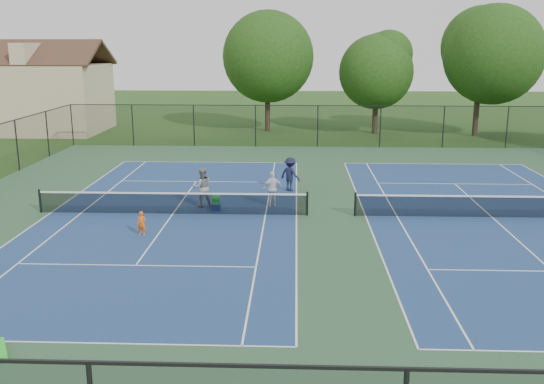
{
  "coord_description": "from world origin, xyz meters",
  "views": [
    {
      "loc": [
        -1.58,
        -25.65,
        7.43
      ],
      "look_at": [
        -2.55,
        -1.0,
        1.3
      ],
      "focal_mm": 40.0,
      "sensor_mm": 36.0,
      "label": 1
    }
  ],
  "objects_px": {
    "clapboard_house": "(42,95)",
    "ball_crate": "(216,207)",
    "tree_back_b": "(267,52)",
    "ball_hopper": "(216,199)",
    "tree_back_d": "(481,50)",
    "bystander_b": "(290,174)",
    "bystander_a": "(273,189)",
    "child_player": "(142,223)",
    "tree_back_c": "(377,66)",
    "instructor": "(202,187)"
  },
  "relations": [
    {
      "from": "ball_hopper",
      "to": "tree_back_d",
      "type": "bearing_deg",
      "value": 52.09
    },
    {
      "from": "child_player",
      "to": "instructor",
      "type": "xyz_separation_m",
      "value": [
        1.75,
        4.34,
        0.44
      ]
    },
    {
      "from": "instructor",
      "to": "ball_crate",
      "type": "bearing_deg",
      "value": 121.46
    },
    {
      "from": "clapboard_house",
      "to": "ball_crate",
      "type": "distance_m",
      "value": 30.31
    },
    {
      "from": "clapboard_house",
      "to": "ball_crate",
      "type": "bearing_deg",
      "value": -53.75
    },
    {
      "from": "clapboard_house",
      "to": "ball_crate",
      "type": "height_order",
      "value": "clapboard_house"
    },
    {
      "from": "tree_back_b",
      "to": "clapboard_house",
      "type": "height_order",
      "value": "tree_back_b"
    },
    {
      "from": "clapboard_house",
      "to": "child_player",
      "type": "relative_size",
      "value": 11.07
    },
    {
      "from": "child_player",
      "to": "bystander_b",
      "type": "bearing_deg",
      "value": 57.85
    },
    {
      "from": "instructor",
      "to": "clapboard_house",
      "type": "bearing_deg",
      "value": -71.97
    },
    {
      "from": "tree_back_b",
      "to": "ball_hopper",
      "type": "distance_m",
      "value": 26.07
    },
    {
      "from": "instructor",
      "to": "bystander_a",
      "type": "relative_size",
      "value": 1.13
    },
    {
      "from": "bystander_a",
      "to": "bystander_b",
      "type": "relative_size",
      "value": 0.95
    },
    {
      "from": "bystander_a",
      "to": "ball_crate",
      "type": "bearing_deg",
      "value": -2.16
    },
    {
      "from": "tree_back_c",
      "to": "tree_back_d",
      "type": "xyz_separation_m",
      "value": [
        8.0,
        -1.0,
        1.34
      ]
    },
    {
      "from": "bystander_a",
      "to": "tree_back_c",
      "type": "bearing_deg",
      "value": -129.38
    },
    {
      "from": "clapboard_house",
      "to": "ball_crate",
      "type": "relative_size",
      "value": 27.04
    },
    {
      "from": "clapboard_house",
      "to": "bystander_b",
      "type": "height_order",
      "value": "clapboard_house"
    },
    {
      "from": "tree_back_c",
      "to": "instructor",
      "type": "distance_m",
      "value": 26.49
    },
    {
      "from": "tree_back_d",
      "to": "bystander_b",
      "type": "distance_m",
      "value": 25.22
    },
    {
      "from": "tree_back_b",
      "to": "child_player",
      "type": "xyz_separation_m",
      "value": [
        -3.61,
        -29.07,
        -6.11
      ]
    },
    {
      "from": "tree_back_c",
      "to": "child_player",
      "type": "bearing_deg",
      "value": -114.19
    },
    {
      "from": "bystander_b",
      "to": "tree_back_b",
      "type": "bearing_deg",
      "value": -49.66
    },
    {
      "from": "tree_back_d",
      "to": "bystander_b",
      "type": "xyz_separation_m",
      "value": [
        -14.85,
        -19.5,
        -5.95
      ]
    },
    {
      "from": "ball_crate",
      "to": "bystander_b",
      "type": "bearing_deg",
      "value": 49.07
    },
    {
      "from": "bystander_a",
      "to": "ball_crate",
      "type": "height_order",
      "value": "bystander_a"
    },
    {
      "from": "clapboard_house",
      "to": "instructor",
      "type": "relative_size",
      "value": 5.81
    },
    {
      "from": "child_player",
      "to": "bystander_a",
      "type": "height_order",
      "value": "bystander_a"
    },
    {
      "from": "instructor",
      "to": "tree_back_b",
      "type": "bearing_deg",
      "value": -112.12
    },
    {
      "from": "tree_back_c",
      "to": "bystander_b",
      "type": "relative_size",
      "value": 4.82
    },
    {
      "from": "tree_back_b",
      "to": "tree_back_d",
      "type": "distance_m",
      "value": 17.12
    },
    {
      "from": "tree_back_c",
      "to": "clapboard_house",
      "type": "bearing_deg",
      "value": -180.0
    },
    {
      "from": "tree_back_b",
      "to": "tree_back_c",
      "type": "height_order",
      "value": "tree_back_b"
    },
    {
      "from": "bystander_a",
      "to": "bystander_b",
      "type": "height_order",
      "value": "bystander_b"
    },
    {
      "from": "bystander_a",
      "to": "bystander_b",
      "type": "distance_m",
      "value": 3.05
    },
    {
      "from": "tree_back_d",
      "to": "child_player",
      "type": "relative_size",
      "value": 10.63
    },
    {
      "from": "clapboard_house",
      "to": "child_player",
      "type": "height_order",
      "value": "clapboard_house"
    },
    {
      "from": "ball_crate",
      "to": "clapboard_house",
      "type": "bearing_deg",
      "value": 126.25
    },
    {
      "from": "tree_back_d",
      "to": "child_player",
      "type": "xyz_separation_m",
      "value": [
        -20.61,
        -27.07,
        -6.34
      ]
    },
    {
      "from": "ball_hopper",
      "to": "instructor",
      "type": "bearing_deg",
      "value": 139.27
    },
    {
      "from": "instructor",
      "to": "tree_back_c",
      "type": "bearing_deg",
      "value": -132.41
    },
    {
      "from": "clapboard_house",
      "to": "bystander_b",
      "type": "relative_size",
      "value": 6.2
    },
    {
      "from": "bystander_a",
      "to": "bystander_b",
      "type": "bearing_deg",
      "value": -126.28
    },
    {
      "from": "tree_back_c",
      "to": "ball_crate",
      "type": "distance_m",
      "value": 26.9
    },
    {
      "from": "bystander_a",
      "to": "ball_hopper",
      "type": "height_order",
      "value": "bystander_a"
    },
    {
      "from": "bystander_b",
      "to": "ball_hopper",
      "type": "xyz_separation_m",
      "value": [
        -3.32,
        -3.83,
        -0.36
      ]
    },
    {
      "from": "tree_back_d",
      "to": "ball_hopper",
      "type": "distance_m",
      "value": 30.23
    },
    {
      "from": "tree_back_c",
      "to": "ball_hopper",
      "type": "height_order",
      "value": "tree_back_c"
    },
    {
      "from": "child_player",
      "to": "ball_hopper",
      "type": "xyz_separation_m",
      "value": [
        2.44,
        3.74,
        0.02
      ]
    },
    {
      "from": "clapboard_house",
      "to": "bystander_a",
      "type": "relative_size",
      "value": 6.56
    }
  ]
}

